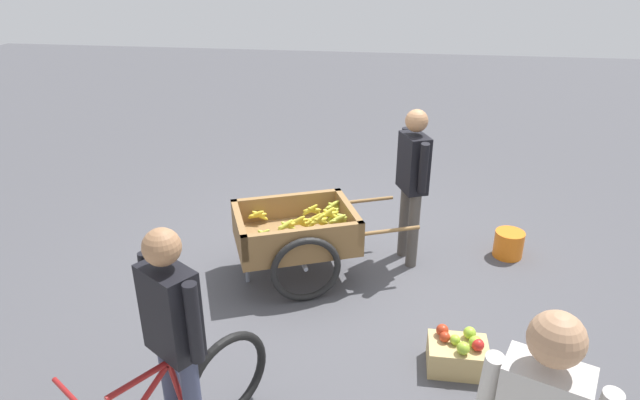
{
  "coord_description": "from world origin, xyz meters",
  "views": [
    {
      "loc": [
        -0.52,
        4.77,
        2.94
      ],
      "look_at": [
        0.14,
        0.09,
        0.75
      ],
      "focal_mm": 31.26,
      "sensor_mm": 36.0,
      "label": 1
    }
  ],
  "objects_px": {
    "fruit_cart": "(297,235)",
    "cyclist_person": "(173,328)",
    "mixed_fruit_crate": "(458,354)",
    "plastic_bucket": "(509,244)",
    "vendor_person": "(413,174)"
  },
  "relations": [
    {
      "from": "fruit_cart",
      "to": "cyclist_person",
      "type": "xyz_separation_m",
      "value": [
        0.33,
        2.11,
        0.5
      ]
    },
    {
      "from": "plastic_bucket",
      "to": "mixed_fruit_crate",
      "type": "height_order",
      "value": "mixed_fruit_crate"
    },
    {
      "from": "fruit_cart",
      "to": "plastic_bucket",
      "type": "xyz_separation_m",
      "value": [
        -2.08,
        -0.65,
        -0.3
      ]
    },
    {
      "from": "cyclist_person",
      "to": "fruit_cart",
      "type": "bearing_deg",
      "value": -98.91
    },
    {
      "from": "plastic_bucket",
      "to": "mixed_fruit_crate",
      "type": "bearing_deg",
      "value": 69.84
    },
    {
      "from": "vendor_person",
      "to": "mixed_fruit_crate",
      "type": "relative_size",
      "value": 3.57
    },
    {
      "from": "vendor_person",
      "to": "plastic_bucket",
      "type": "height_order",
      "value": "vendor_person"
    },
    {
      "from": "vendor_person",
      "to": "plastic_bucket",
      "type": "relative_size",
      "value": 5.32
    },
    {
      "from": "vendor_person",
      "to": "mixed_fruit_crate",
      "type": "xyz_separation_m",
      "value": [
        -0.38,
        1.56,
        -0.8
      ]
    },
    {
      "from": "cyclist_person",
      "to": "vendor_person",
      "type": "bearing_deg",
      "value": -118.49
    },
    {
      "from": "fruit_cart",
      "to": "mixed_fruit_crate",
      "type": "height_order",
      "value": "fruit_cart"
    },
    {
      "from": "fruit_cart",
      "to": "mixed_fruit_crate",
      "type": "bearing_deg",
      "value": 141.75
    },
    {
      "from": "vendor_person",
      "to": "mixed_fruit_crate",
      "type": "distance_m",
      "value": 1.79
    },
    {
      "from": "vendor_person",
      "to": "cyclist_person",
      "type": "height_order",
      "value": "cyclist_person"
    },
    {
      "from": "vendor_person",
      "to": "cyclist_person",
      "type": "xyz_separation_m",
      "value": [
        1.38,
        2.55,
        0.0
      ]
    }
  ]
}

